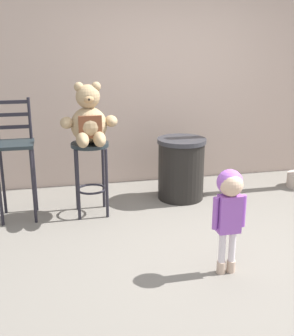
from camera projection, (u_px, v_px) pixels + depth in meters
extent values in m
plane|color=slate|center=(229.00, 248.00, 3.83)|extent=(24.00, 24.00, 0.00)
cube|color=#B79F90|center=(168.00, 49.00, 5.42)|extent=(7.48, 0.30, 3.42)
cylinder|color=#1F272A|center=(90.00, 145.00, 4.40)|extent=(0.40, 0.40, 0.04)
cylinder|color=black|center=(78.00, 186.00, 4.34)|extent=(0.03, 0.03, 0.75)
cylinder|color=black|center=(107.00, 184.00, 4.41)|extent=(0.03, 0.03, 0.75)
cylinder|color=black|center=(76.00, 177.00, 4.62)|extent=(0.03, 0.03, 0.75)
cylinder|color=black|center=(103.00, 175.00, 4.68)|extent=(0.03, 0.03, 0.75)
torus|color=black|center=(92.00, 189.00, 4.54)|extent=(0.32, 0.32, 0.02)
sphere|color=tan|center=(89.00, 125.00, 4.34)|extent=(0.38, 0.38, 0.38)
cube|color=brown|center=(90.00, 127.00, 4.19)|extent=(0.23, 0.03, 0.23)
sphere|color=tan|center=(88.00, 97.00, 4.25)|extent=(0.25, 0.25, 0.25)
ellipsoid|color=#A58055|center=(89.00, 99.00, 4.16)|extent=(0.10, 0.08, 0.07)
sphere|color=black|center=(89.00, 99.00, 4.13)|extent=(0.03, 0.03, 0.03)
sphere|color=tan|center=(79.00, 87.00, 4.21)|extent=(0.10, 0.10, 0.10)
sphere|color=tan|center=(96.00, 87.00, 4.24)|extent=(0.10, 0.10, 0.10)
ellipsoid|color=tan|center=(67.00, 123.00, 4.25)|extent=(0.13, 0.21, 0.12)
ellipsoid|color=tan|center=(111.00, 121.00, 4.35)|extent=(0.13, 0.21, 0.12)
ellipsoid|color=tan|center=(83.00, 140.00, 4.19)|extent=(0.13, 0.32, 0.15)
ellipsoid|color=tan|center=(99.00, 139.00, 4.22)|extent=(0.13, 0.32, 0.15)
cylinder|color=#C5A791|center=(221.00, 267.00, 3.41)|extent=(0.07, 0.07, 0.10)
cylinder|color=silver|center=(222.00, 247.00, 3.36)|extent=(0.05, 0.05, 0.26)
cylinder|color=#C5A791|center=(231.00, 266.00, 3.43)|extent=(0.07, 0.07, 0.10)
cylinder|color=silver|center=(232.00, 246.00, 3.38)|extent=(0.05, 0.05, 0.26)
cube|color=#9651B8|center=(229.00, 214.00, 3.29)|extent=(0.18, 0.10, 0.31)
cylinder|color=#9651B8|center=(215.00, 213.00, 3.26)|extent=(0.04, 0.04, 0.26)
cylinder|color=#9651B8|center=(243.00, 211.00, 3.31)|extent=(0.04, 0.04, 0.26)
sphere|color=#D8B293|center=(231.00, 184.00, 3.22)|extent=(0.19, 0.19, 0.19)
sphere|color=#9C56BB|center=(230.00, 182.00, 3.23)|extent=(0.20, 0.20, 0.20)
cylinder|color=black|center=(181.00, 171.00, 4.97)|extent=(0.54, 0.54, 0.68)
cylinder|color=#2D2D33|center=(182.00, 141.00, 4.87)|extent=(0.57, 0.57, 0.05)
cube|color=#1F272A|center=(14.00, 144.00, 4.27)|extent=(0.39, 0.39, 0.03)
cylinder|color=black|center=(33.00, 187.00, 4.27)|extent=(0.03, 0.03, 0.79)
cylinder|color=black|center=(3.00, 179.00, 4.51)|extent=(0.03, 0.03, 0.79)
cylinder|color=black|center=(34.00, 177.00, 4.58)|extent=(0.03, 0.03, 0.79)
cylinder|color=black|center=(30.00, 118.00, 4.39)|extent=(0.03, 0.03, 0.43)
cube|color=black|center=(14.00, 127.00, 4.38)|extent=(0.33, 0.02, 0.04)
cube|color=black|center=(13.00, 115.00, 4.34)|extent=(0.33, 0.02, 0.04)
cube|color=black|center=(12.00, 102.00, 4.30)|extent=(0.33, 0.02, 0.04)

